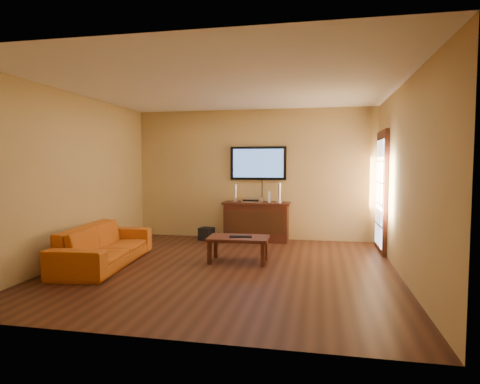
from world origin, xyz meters
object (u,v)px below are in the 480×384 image
(av_receiver, at_px, (252,200))
(television, at_px, (258,163))
(media_console, at_px, (256,221))
(speaker_left, at_px, (235,194))
(game_console, at_px, (270,197))
(keyboard, at_px, (241,236))
(speaker_right, at_px, (279,194))
(coffee_table, at_px, (238,240))
(sofa, at_px, (105,238))
(bottle, at_px, (218,238))
(subwoofer, at_px, (206,234))

(av_receiver, bearing_deg, television, 73.93)
(media_console, bearing_deg, speaker_left, 177.62)
(speaker_left, xyz_separation_m, game_console, (0.71, 0.01, -0.05))
(speaker_left, distance_m, keyboard, 1.99)
(speaker_right, height_order, keyboard, speaker_right)
(speaker_left, bearing_deg, game_console, 1.14)
(speaker_right, bearing_deg, coffee_table, -104.34)
(sofa, relative_size, av_receiver, 5.42)
(keyboard, bearing_deg, sofa, -165.24)
(sofa, bearing_deg, av_receiver, -44.44)
(media_console, height_order, bottle, media_console)
(coffee_table, relative_size, game_console, 4.29)
(av_receiver, bearing_deg, game_console, 10.57)
(speaker_left, distance_m, av_receiver, 0.38)
(television, distance_m, sofa, 3.50)
(speaker_left, distance_m, subwoofer, 1.02)
(game_console, bearing_deg, coffee_table, -99.87)
(sofa, height_order, speaker_left, speaker_left)
(media_console, relative_size, coffee_table, 1.39)
(speaker_right, bearing_deg, media_console, -178.61)
(speaker_left, height_order, subwoofer, speaker_left)
(bottle, bearing_deg, media_console, 30.51)
(coffee_table, xyz_separation_m, game_console, (0.27, 1.85, 0.55))
(speaker_right, bearing_deg, subwoofer, -174.62)
(speaker_left, bearing_deg, subwoofer, -165.75)
(subwoofer, height_order, bottle, subwoofer)
(media_console, height_order, game_console, game_console)
(media_console, relative_size, keyboard, 3.63)
(coffee_table, distance_m, sofa, 2.09)
(coffee_table, relative_size, subwoofer, 3.80)
(bottle, bearing_deg, keyboard, -62.91)
(speaker_right, height_order, av_receiver, speaker_right)
(media_console, bearing_deg, subwoofer, -172.85)
(television, height_order, speaker_right, television)
(av_receiver, xyz_separation_m, keyboard, (0.12, -1.84, -0.42))
(speaker_left, xyz_separation_m, av_receiver, (0.36, -0.02, -0.12))
(coffee_table, bearing_deg, media_console, 89.76)
(speaker_right, xyz_separation_m, bottle, (-1.16, -0.42, -0.88))
(speaker_right, bearing_deg, av_receiver, -179.16)
(keyboard, bearing_deg, television, 90.91)
(av_receiver, bearing_deg, subwoofer, -166.27)
(media_console, distance_m, television, 1.21)
(television, height_order, subwoofer, television)
(sofa, bearing_deg, speaker_right, -51.42)
(game_console, distance_m, keyboard, 1.95)
(sofa, bearing_deg, media_console, -45.70)
(coffee_table, bearing_deg, television, 89.79)
(sofa, relative_size, keyboard, 5.62)
(bottle, bearing_deg, subwoofer, 139.29)
(television, bearing_deg, av_receiver, -111.82)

